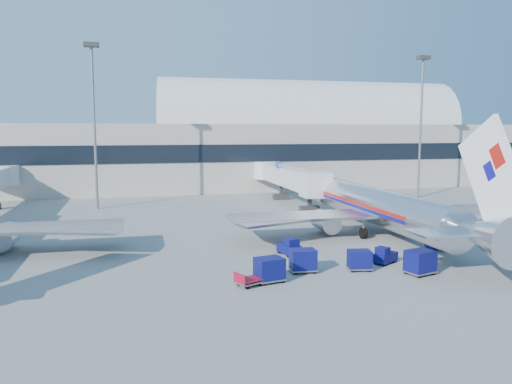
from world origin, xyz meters
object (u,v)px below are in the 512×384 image
object	(u,v)px
tug_right	(436,243)
cart_train_c	(269,269)
cart_train_a	(360,260)
cart_solo_near	(420,262)
cart_train_b	(303,260)
mast_east	(421,106)
jetbridge_near	(285,176)
mast_west	(93,101)
cart_open_red	(250,281)
airliner_main	(383,208)
tug_lead	(385,256)
tug_left	(289,247)
barrier_mid	(491,231)
barrier_near	(464,232)

from	to	relation	value
tug_right	cart_train_c	size ratio (longest dim) A/B	1.05
cart_train_c	cart_train_a	bearing A→B (deg)	-2.75
cart_solo_near	cart_train_b	bearing A→B (deg)	145.77
mast_east	tug_right	bearing A→B (deg)	-119.30
jetbridge_near	tug_right	distance (m)	33.76
cart_train_b	mast_west	bearing A→B (deg)	119.95
mast_east	cart_train_a	xyz separation A→B (m)	(-28.04, -36.97, -13.94)
mast_east	cart_open_red	world-z (taller)	mast_east
airliner_main	cart_train_a	size ratio (longest dim) A/B	18.43
mast_east	mast_west	bearing A→B (deg)	180.00
tug_lead	cart_train_a	xyz separation A→B (m)	(-2.90, -1.35, 0.20)
tug_left	tug_lead	bearing A→B (deg)	-135.83
tug_right	cart_train_c	distance (m)	18.35
mast_east	cart_train_b	xyz separation A→B (m)	(-32.50, -36.37, -13.84)
barrier_mid	tug_right	world-z (taller)	tug_right
tug_right	cart_solo_near	distance (m)	8.80
jetbridge_near	cart_open_red	size ratio (longest dim) A/B	11.72
cart_train_c	mast_east	bearing A→B (deg)	34.95
airliner_main	barrier_near	distance (m)	8.74
mast_east	cart_train_a	bearing A→B (deg)	-127.18
barrier_near	cart_open_red	xyz separation A→B (m)	(-25.24, -10.74, -0.07)
cart_train_a	cart_solo_near	bearing A→B (deg)	-18.62
tug_lead	cart_train_c	distance (m)	10.88
tug_lead	cart_train_a	world-z (taller)	cart_train_a
mast_east	cart_train_a	size ratio (longest dim) A/B	11.18
mast_east	tug_left	size ratio (longest dim) A/B	8.62
airliner_main	tug_right	size ratio (longest dim) A/B	15.27
jetbridge_near	tug_left	distance (m)	33.45
cart_solo_near	cart_open_red	bearing A→B (deg)	162.19
jetbridge_near	barrier_near	world-z (taller)	jetbridge_near
barrier_mid	cart_train_a	size ratio (longest dim) A/B	1.48
mast_west	mast_east	distance (m)	50.00
barrier_mid	cart_train_c	size ratio (longest dim) A/B	1.30
tug_right	mast_east	bearing A→B (deg)	85.93
airliner_main	jetbridge_near	bearing A→B (deg)	95.22
barrier_near	cart_train_c	xyz separation A→B (m)	(-23.70, -10.22, 0.51)
cart_solo_near	cart_train_c	bearing A→B (deg)	159.42
cart_train_b	tug_right	bearing A→B (deg)	19.34
airliner_main	jetbridge_near	world-z (taller)	airliner_main
tug_right	tug_lead	bearing A→B (deg)	-130.57
mast_west	tug_left	bearing A→B (deg)	-59.83
mast_east	barrier_near	xyz separation A→B (m)	(-12.00, -28.00, -14.34)
jetbridge_near	tug_lead	xyz separation A→B (m)	(-2.74, -36.43, -3.27)
jetbridge_near	barrier_mid	bearing A→B (deg)	-64.56
mast_west	cart_train_c	distance (m)	43.09
mast_east	cart_train_c	xyz separation A→B (m)	(-35.70, -38.22, -13.83)
tug_left	cart_open_red	distance (m)	9.32
cart_solo_near	barrier_mid	bearing A→B (deg)	19.76
airliner_main	cart_open_red	size ratio (longest dim) A/B	15.87
mast_east	tug_lead	size ratio (longest dim) A/B	9.18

